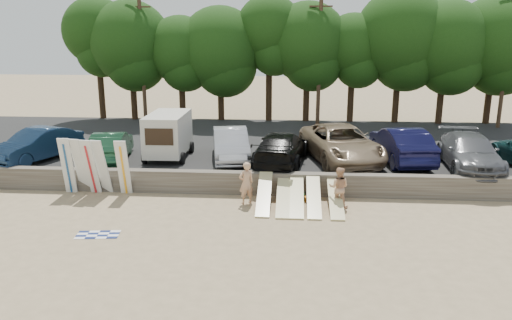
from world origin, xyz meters
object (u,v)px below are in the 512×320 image
Objects in this scene: beachgoer_b at (339,188)px; box_trailer at (168,133)px; car_6 at (470,152)px; beachgoer_a at (246,183)px; car_2 at (231,144)px; car_4 at (341,143)px; car_1 at (111,146)px; car_3 at (281,148)px; cooler at (300,198)px; car_0 at (37,145)px; car_5 at (401,145)px.

box_trailer is at bearing -18.77° from beachgoer_b.
box_trailer is 2.14× the size of beachgoer_b.
car_6 reaches higher than beachgoer_a.
beachgoer_a is (1.20, -4.50, -0.59)m from car_2.
car_2 is 5.50m from car_4.
car_1 is 0.93× the size of car_2.
car_3 is 3.82m from cooler.
car_2 reaches higher than car_3.
beachgoer_b is (3.79, -0.17, -0.05)m from beachgoer_a.
car_6 is at bearing -173.50° from car_3.
car_2 is at bearing 26.64° from car_0.
car_5 is 2.95× the size of beachgoer_a.
car_5 is 6.02m from beachgoer_b.
box_trailer reaches higher than car_3.
car_3 is at bearing -177.21° from car_6.
car_4 reaches higher than car_1.
car_1 is at bearing 25.55° from car_0.
car_2 is 0.88× the size of car_3.
car_2 is 2.61m from car_3.
car_6 is at bearing 21.86° from car_0.
box_trailer is 8.69m from car_4.
box_trailer reaches higher than car_6.
beachgoer_a is at bearing -47.21° from box_trailer.
cooler is at bearing -33.05° from box_trailer.
car_5 is (2.93, -0.02, -0.00)m from car_4.
car_4 is (11.43, 0.81, 0.14)m from car_1.
car_4 reaches higher than car_0.
box_trailer is at bearing -6.57° from car_5.
car_6 is at bearing -137.11° from beachgoer_b.
car_6 is 10.84m from beachgoer_a.
cooler is (13.05, -3.26, -1.33)m from car_0.
car_2 is 4.70m from beachgoer_a.
car_1 is 11.69m from beachgoer_b.
car_0 is at bearing -5.60° from car_1.
beachgoer_b is (4.99, -4.67, -0.64)m from car_2.
car_4 is 16.54× the size of cooler.
car_4 reaches higher than cooler.
beachgoer_b is at bearing -53.31° from car_2.
car_4 is 4.98m from cooler.
cooler is (6.62, -4.20, -1.82)m from box_trailer.
box_trailer is 2.03× the size of beachgoer_a.
car_0 reaches higher than cooler.
car_0 is 0.76× the size of car_4.
box_trailer is 0.82× the size of car_1.
beachgoer_b is at bearing 128.81° from car_3.
car_5 is 3.11× the size of beachgoer_b.
car_4 is at bearing -160.72° from beachgoer_a.
box_trailer is 0.67× the size of car_3.
cooler is (0.88, -3.48, -1.32)m from car_3.
car_2 is 8.43m from car_5.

